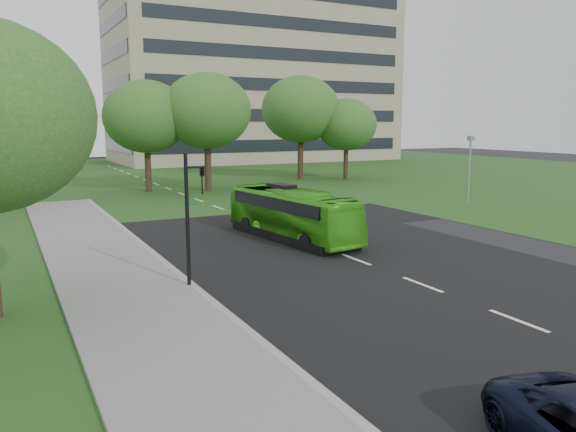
% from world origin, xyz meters
% --- Properties ---
extents(ground, '(160.00, 160.00, 0.00)m').
position_xyz_m(ground, '(0.00, 0.00, 0.00)').
color(ground, black).
rests_on(ground, ground).
extents(street_surfaces, '(120.00, 120.00, 0.15)m').
position_xyz_m(street_surfaces, '(-0.38, 22.75, 0.03)').
color(street_surfaces, black).
rests_on(street_surfaces, ground).
extents(office_building, '(40.10, 20.10, 25.00)m').
position_xyz_m(office_building, '(21.96, 61.96, 12.50)').
color(office_building, gray).
rests_on(office_building, ground).
extents(tree_park_b, '(6.74, 6.74, 8.83)m').
position_xyz_m(tree_park_b, '(-1.93, 28.72, 5.96)').
color(tree_park_b, black).
rests_on(tree_park_b, ground).
extents(tree_park_c, '(7.12, 7.12, 9.46)m').
position_xyz_m(tree_park_c, '(2.53, 27.07, 6.42)').
color(tree_park_c, black).
rests_on(tree_park_c, ground).
extents(tree_park_d, '(7.55, 7.55, 9.98)m').
position_xyz_m(tree_park_d, '(13.74, 31.97, 6.76)').
color(tree_park_d, black).
rests_on(tree_park_d, ground).
extents(tree_park_e, '(5.86, 5.86, 7.81)m').
position_xyz_m(tree_park_e, '(17.66, 29.88, 5.31)').
color(tree_park_e, black).
rests_on(tree_park_e, ground).
extents(bus, '(3.00, 8.73, 2.38)m').
position_xyz_m(bus, '(-0.39, 6.90, 1.19)').
color(bus, green).
rests_on(bus, ground).
extents(sedan, '(4.46, 2.40, 1.39)m').
position_xyz_m(sedan, '(4.34, 14.19, 0.70)').
color(sedan, '#9B9C9F').
rests_on(sedan, ground).
extents(traffic_light, '(0.72, 0.20, 4.50)m').
position_xyz_m(traffic_light, '(-7.06, 1.23, 2.64)').
color(traffic_light, black).
rests_on(traffic_light, ground).
extents(camera_pole, '(0.46, 0.42, 4.62)m').
position_xyz_m(camera_pole, '(16.00, 12.00, 2.98)').
color(camera_pole, gray).
rests_on(camera_pole, ground).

